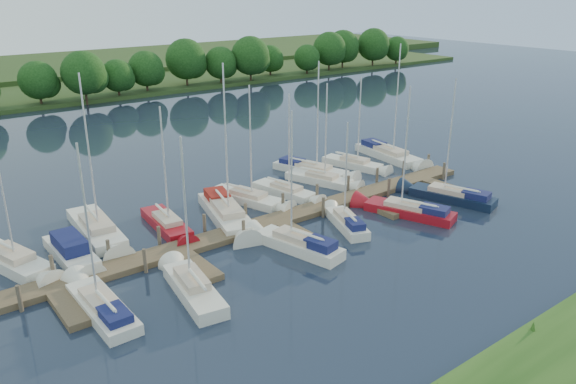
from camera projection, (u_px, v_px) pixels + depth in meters
ground at (349, 263)px, 35.74m from camera, size 260.00×260.00×0.00m
dock at (280, 224)px, 41.11m from camera, size 40.00×6.00×0.40m
mooring_pilings at (271, 214)px, 41.81m from camera, size 38.24×2.84×2.00m
far_shore at (33, 91)px, 91.45m from camera, size 180.00×30.00×0.60m
treeline at (56, 77)px, 80.74m from camera, size 146.56×10.02×8.18m
sailboat_n_0 at (14, 264)px, 35.07m from camera, size 3.91×8.25×10.64m
motorboat at (72, 254)px, 36.12m from camera, size 1.97×6.79×1.90m
sailboat_n_2 at (98, 233)px, 39.45m from camera, size 2.77×9.37×11.91m
sailboat_n_3 at (168, 226)px, 40.56m from camera, size 2.29×7.40×9.43m
sailboat_n_4 at (227, 216)px, 42.20m from camera, size 4.27×9.61×12.17m
sailboat_n_5 at (250, 199)px, 45.54m from camera, size 3.81×7.82×9.92m
sailboat_n_6 at (287, 192)px, 47.08m from camera, size 2.79×7.06×8.93m
sailboat_n_7 at (323, 181)px, 49.90m from camera, size 3.67×7.25×9.27m
sailboat_n_8 at (313, 171)px, 52.48m from camera, size 4.15×8.59×10.77m
sailboat_n_9 at (355, 165)px, 54.22m from camera, size 3.14×7.11×9.08m
sailboat_n_10 at (390, 156)px, 56.93m from camera, size 3.01×9.45×11.88m
sailboat_s_0 at (101, 306)px, 30.39m from camera, size 1.90×7.65×9.71m
sailboat_s_1 at (192, 289)px, 32.10m from camera, size 2.69×7.47×9.73m
sailboat_s_2 at (297, 245)px, 37.41m from camera, size 3.20×7.60×9.82m
sailboat_s_3 at (346, 223)px, 40.95m from camera, size 3.26×6.14×8.11m
sailboat_s_4 at (406, 211)px, 43.12m from camera, size 4.18×8.00×10.21m
sailboat_s_5 at (449, 197)px, 46.02m from camera, size 3.80×8.11×10.33m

